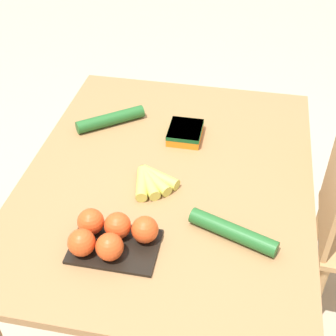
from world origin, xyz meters
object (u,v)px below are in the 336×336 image
Objects in this scene: tomato_pack at (110,235)px; carrot_bag at (185,132)px; cucumber_far at (111,119)px; cucumber_near at (233,232)px; banana_bunch at (151,181)px.

tomato_pack is 1.76× the size of carrot_bag.
tomato_pack is 0.58m from carrot_bag.
carrot_bag is at bearing 84.26° from cucumber_far.
banana_bunch is at bearing -122.34° from cucumber_near.
banana_bunch is at bearing 168.21° from tomato_pack.
cucumber_near is (0.47, 0.22, -0.00)m from carrot_bag.
cucumber_far reaches higher than banana_bunch.
cucumber_near is at bearing 105.76° from tomato_pack.
cucumber_near is at bearing 46.17° from cucumber_far.
cucumber_near is 0.73m from cucumber_far.
carrot_bag reaches higher than banana_bunch.
banana_bunch is at bearing 36.29° from cucumber_far.
carrot_bag is 0.59× the size of cucumber_far.
cucumber_far is at bearing -163.66° from tomato_pack.
tomato_pack reaches higher than banana_bunch.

